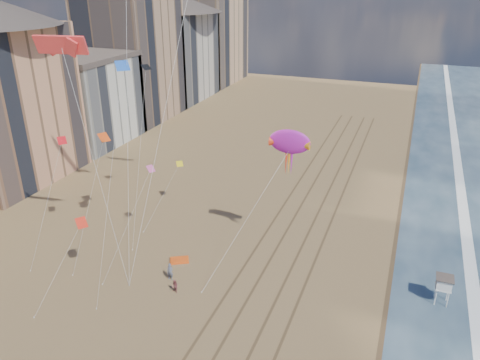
% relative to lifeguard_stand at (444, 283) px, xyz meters
% --- Properties ---
extents(wet_sand, '(260.00, 260.00, 0.00)m').
position_rel_lifeguard_stand_xyz_m(wet_sand, '(-0.86, 15.68, -2.38)').
color(wet_sand, '#42301E').
rests_on(wet_sand, ground).
extents(foam, '(260.00, 260.00, 0.00)m').
position_rel_lifeguard_stand_xyz_m(foam, '(3.34, 15.68, -2.38)').
color(foam, white).
rests_on(foam, ground).
extents(tracks, '(7.68, 120.00, 0.01)m').
position_rel_lifeguard_stand_xyz_m(tracks, '(-17.31, 5.68, -2.38)').
color(tracks, brown).
rests_on(tracks, ground).
extents(buildings, '(34.72, 131.35, 29.00)m').
position_rel_lifeguard_stand_xyz_m(buildings, '(-65.59, 41.27, 11.17)').
color(buildings, '#C6B284').
rests_on(buildings, ground).
extents(lifeguard_stand, '(1.72, 1.72, 3.10)m').
position_rel_lifeguard_stand_xyz_m(lifeguard_stand, '(0.00, 0.00, 0.00)').
color(lifeguard_stand, white).
rests_on(lifeguard_stand, ground).
extents(grounded_kite, '(2.55, 2.24, 0.24)m').
position_rel_lifeguard_stand_xyz_m(grounded_kite, '(-28.53, -2.78, -2.26)').
color(grounded_kite, '#F55214').
rests_on(grounded_kite, ground).
extents(show_kite, '(5.42, 5.46, 17.98)m').
position_rel_lifeguard_stand_xyz_m(show_kite, '(-17.31, 2.63, 12.01)').
color(show_kite, '#AF1AA6').
rests_on(show_kite, ground).
extents(kite_flyer_a, '(0.76, 0.54, 1.97)m').
position_rel_lifeguard_stand_xyz_m(kite_flyer_a, '(-27.80, -6.29, -1.40)').
color(kite_flyer_a, slate).
rests_on(kite_flyer_a, ground).
extents(kite_flyer_b, '(0.92, 0.85, 1.52)m').
position_rel_lifeguard_stand_xyz_m(kite_flyer_b, '(-26.22, -8.19, -1.62)').
color(kite_flyer_b, '#8A4649').
rests_on(kite_flyer_b, ground).
extents(small_kites, '(12.01, 20.50, 16.75)m').
position_rel_lifeguard_stand_xyz_m(small_kites, '(-35.86, -1.67, 12.02)').
color(small_kites, red).
rests_on(small_kites, ground).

